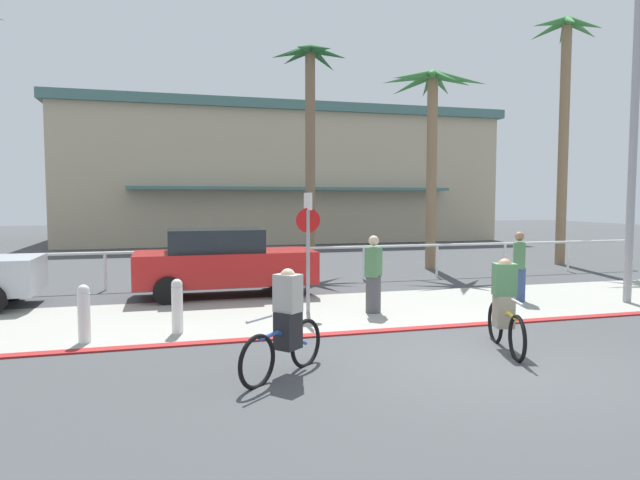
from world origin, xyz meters
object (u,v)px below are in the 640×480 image
at_px(bollard_0, 177,306).
at_px(cyclist_yellow_0, 505,307).
at_px(stop_sign_bike_lane, 308,235).
at_px(pedestrian_1, 519,270).
at_px(palm_tree_2, 310,98).
at_px(palm_tree_3, 431,114).
at_px(car_red_1, 223,262).
at_px(palm_tree_4, 564,93).
at_px(cyclist_blue_1, 286,325).
at_px(pedestrian_0, 373,278).
at_px(bollard_2, 84,313).

bearing_deg(bollard_0, cyclist_yellow_0, -25.84).
distance_m(stop_sign_bike_lane, bollard_0, 3.18).
xyz_separation_m(stop_sign_bike_lane, pedestrian_1, (5.11, -0.07, -0.91)).
height_order(bollard_0, palm_tree_2, palm_tree_2).
height_order(palm_tree_3, car_red_1, palm_tree_3).
bearing_deg(palm_tree_4, car_red_1, -164.57).
height_order(bollard_0, palm_tree_3, palm_tree_3).
bearing_deg(palm_tree_2, cyclist_blue_1, -106.07).
bearing_deg(palm_tree_4, pedestrian_0, -146.61).
height_order(stop_sign_bike_lane, bollard_0, stop_sign_bike_lane).
relative_size(stop_sign_bike_lane, bollard_0, 2.56).
bearing_deg(palm_tree_3, bollard_0, -139.61).
distance_m(bollard_2, pedestrian_1, 9.45).
bearing_deg(pedestrian_1, cyclist_yellow_0, -127.93).
height_order(stop_sign_bike_lane, cyclist_blue_1, stop_sign_bike_lane).
relative_size(stop_sign_bike_lane, cyclist_blue_1, 1.71).
bearing_deg(palm_tree_3, palm_tree_4, -0.77).
distance_m(bollard_2, palm_tree_3, 13.64).
bearing_deg(palm_tree_4, bollard_2, -153.96).
height_order(pedestrian_0, pedestrian_1, pedestrian_1).
relative_size(palm_tree_3, car_red_1, 1.56).
height_order(bollard_0, car_red_1, car_red_1).
bearing_deg(pedestrian_0, cyclist_yellow_0, -72.35).
xyz_separation_m(stop_sign_bike_lane, bollard_2, (-4.24, -1.42, -1.16)).
relative_size(palm_tree_3, pedestrian_0, 4.13).
height_order(bollard_2, pedestrian_0, pedestrian_0).
relative_size(palm_tree_2, cyclist_blue_1, 5.34).
xyz_separation_m(stop_sign_bike_lane, bollard_0, (-2.72, -1.16, -1.16)).
relative_size(bollard_0, bollard_2, 1.00).
xyz_separation_m(bollard_0, palm_tree_4, (13.99, 7.32, 5.81)).
distance_m(palm_tree_3, pedestrian_0, 9.30).
distance_m(bollard_0, cyclist_yellow_0, 5.63).
height_order(stop_sign_bike_lane, pedestrian_0, stop_sign_bike_lane).
distance_m(stop_sign_bike_lane, palm_tree_3, 9.37).
relative_size(car_red_1, cyclist_blue_1, 2.93).
xyz_separation_m(car_red_1, pedestrian_0, (2.85, -3.03, -0.10)).
bearing_deg(bollard_2, cyclist_yellow_0, -18.39).
bearing_deg(bollard_0, palm_tree_2, 62.62).
relative_size(bollard_2, cyclist_blue_1, 0.67).
height_order(bollard_2, cyclist_yellow_0, cyclist_yellow_0).
bearing_deg(palm_tree_4, cyclist_yellow_0, -132.42).
height_order(palm_tree_3, pedestrian_1, palm_tree_3).
xyz_separation_m(stop_sign_bike_lane, cyclist_yellow_0, (2.35, -3.61, -0.98)).
height_order(palm_tree_2, palm_tree_4, palm_tree_4).
relative_size(cyclist_blue_1, pedestrian_0, 0.90).
relative_size(palm_tree_4, cyclist_yellow_0, 5.15).
xyz_separation_m(palm_tree_3, cyclist_blue_1, (-7.28, -10.17, -4.65)).
xyz_separation_m(bollard_2, palm_tree_2, (6.48, 9.85, 5.58)).
xyz_separation_m(palm_tree_4, cyclist_blue_1, (-12.59, -10.09, -5.63)).
xyz_separation_m(bollard_2, car_red_1, (2.71, 4.05, 0.35)).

